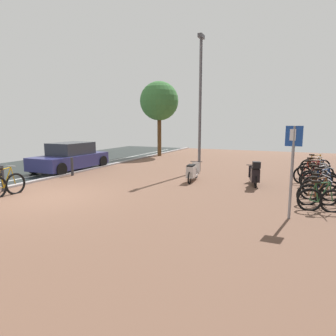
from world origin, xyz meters
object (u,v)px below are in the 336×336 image
at_px(bicycle_rack_10, 315,166).
at_px(lamp_post, 200,98).
at_px(parked_car_near, 71,157).
at_px(bollard_far, 72,166).
at_px(scooter_mid, 255,174).
at_px(bollard_near, 3,178).
at_px(bicycle_foreground, 4,184).
at_px(scooter_near, 192,172).
at_px(bicycle_rack_05, 316,179).
at_px(parking_sign, 292,162).
at_px(bicycle_rack_03, 322,185).
at_px(bicycle_rack_02, 321,190).
at_px(bicycle_rack_06, 312,175).
at_px(bicycle_rack_01, 318,194).
at_px(bicycle_rack_08, 313,170).
at_px(street_tree, 159,101).
at_px(bicycle_rack_04, 319,181).
at_px(bicycle_rack_07, 317,173).
at_px(bicycle_rack_00, 321,200).
at_px(bicycle_rack_09, 315,169).

height_order(bicycle_rack_10, lamp_post, lamp_post).
xyz_separation_m(parked_car_near, bollard_far, (1.23, -1.27, -0.23)).
relative_size(scooter_mid, bollard_near, 1.75).
distance_m(bicycle_rack_10, bollard_far, 11.54).
bearing_deg(bicycle_foreground, scooter_near, 45.28).
xyz_separation_m(bicycle_rack_05, parking_sign, (-0.79, -4.40, 1.13)).
relative_size(bicycle_rack_03, lamp_post, 0.20).
distance_m(bicycle_rack_02, scooter_mid, 2.62).
relative_size(bicycle_rack_06, lamp_post, 0.22).
bearing_deg(bicycle_rack_01, bicycle_rack_08, 89.61).
distance_m(bicycle_rack_03, bollard_near, 11.07).
bearing_deg(bicycle_rack_05, street_tree, 143.70).
relative_size(bicycle_rack_04, bicycle_rack_08, 0.98).
relative_size(bicycle_rack_07, scooter_near, 0.73).
relative_size(scooter_mid, street_tree, 0.30).
height_order(bicycle_rack_05, scooter_near, bicycle_rack_05).
bearing_deg(bicycle_foreground, bicycle_rack_02, 21.15).
bearing_deg(bicycle_rack_00, bicycle_rack_06, 91.40).
bearing_deg(bicycle_rack_01, bicycle_rack_00, -87.10).
bearing_deg(bicycle_rack_05, bicycle_rack_09, 88.36).
distance_m(parked_car_near, parking_sign, 11.39).
relative_size(bicycle_rack_01, parking_sign, 0.52).
distance_m(bicycle_rack_10, bollard_near, 13.48).
relative_size(bicycle_rack_07, lamp_post, 0.20).
bearing_deg(bicycle_rack_02, bicycle_rack_03, 83.12).
xyz_separation_m(bicycle_rack_03, bicycle_rack_08, (-0.15, 3.38, -0.00)).
bearing_deg(bicycle_rack_02, bicycle_foreground, -158.85).
distance_m(bicycle_rack_00, bicycle_rack_01, 0.68).
relative_size(bicycle_rack_02, scooter_near, 0.71).
relative_size(bicycle_foreground, bicycle_rack_09, 1.24).
xyz_separation_m(bicycle_rack_09, parking_sign, (-0.86, -7.10, 1.13)).
bearing_deg(bicycle_rack_00, bicycle_rack_10, 88.95).
bearing_deg(scooter_near, bicycle_rack_10, 41.29).
bearing_deg(bicycle_rack_04, bicycle_rack_08, 92.18).
xyz_separation_m(bicycle_rack_09, bollard_near, (-10.30, -7.99, 0.14)).
relative_size(bicycle_rack_05, bicycle_rack_08, 0.92).
distance_m(bicycle_rack_07, scooter_near, 5.25).
relative_size(bicycle_rack_08, scooter_near, 0.75).
relative_size(bicycle_rack_09, street_tree, 0.22).
xyz_separation_m(bicycle_rack_07, lamp_post, (-5.31, 0.40, 3.27)).
xyz_separation_m(bicycle_rack_05, lamp_post, (-5.20, 1.75, 3.27)).
height_order(bicycle_rack_06, bicycle_rack_07, bicycle_rack_06).
bearing_deg(bicycle_rack_00, bollard_far, 170.99).
bearing_deg(bicycle_rack_04, bicycle_rack_09, 90.09).
bearing_deg(bicycle_foreground, bicycle_rack_07, 36.28).
distance_m(bicycle_rack_02, bicycle_rack_09, 4.74).
xyz_separation_m(parking_sign, lamp_post, (-4.41, 6.15, 2.15)).
bearing_deg(bicycle_rack_10, bicycle_rack_06, -94.72).
height_order(bicycle_foreground, bicycle_rack_03, bicycle_foreground).
height_order(parked_car_near, bollard_far, parked_car_near).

